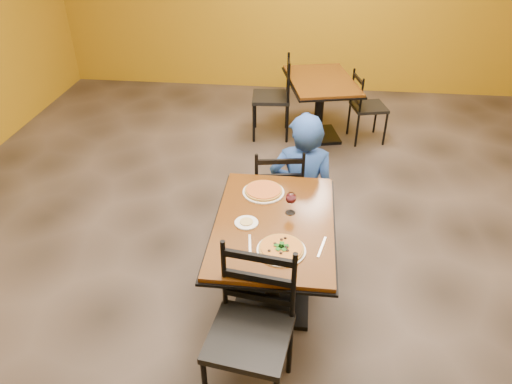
# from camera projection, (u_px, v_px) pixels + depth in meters

# --- Properties ---
(floor) EXTENTS (7.00, 8.00, 0.01)m
(floor) POSITION_uv_depth(u_px,v_px,m) (277.00, 257.00, 4.04)
(floor) COLOR black
(floor) RESTS_ON ground
(table_main) EXTENTS (0.83, 1.23, 0.75)m
(table_main) POSITION_uv_depth(u_px,v_px,m) (274.00, 244.00, 3.31)
(table_main) COLOR #562D0D
(table_main) RESTS_ON floor
(table_second) EXTENTS (0.99, 1.26, 0.75)m
(table_second) POSITION_uv_depth(u_px,v_px,m) (320.00, 95.00, 5.64)
(table_second) COLOR #562D0D
(table_second) RESTS_ON floor
(chair_main_near) EXTENTS (0.52, 0.52, 1.01)m
(chair_main_near) POSITION_uv_depth(u_px,v_px,m) (249.00, 338.00, 2.69)
(chair_main_near) COLOR black
(chair_main_near) RESTS_ON floor
(chair_main_far) EXTENTS (0.47, 0.47, 0.91)m
(chair_main_far) POSITION_uv_depth(u_px,v_px,m) (277.00, 190.00, 4.08)
(chair_main_far) COLOR black
(chair_main_far) RESTS_ON floor
(chair_second_left) EXTENTS (0.47, 0.47, 0.98)m
(chair_second_left) POSITION_uv_depth(u_px,v_px,m) (271.00, 98.00, 5.72)
(chair_second_left) COLOR black
(chair_second_left) RESTS_ON floor
(chair_second_right) EXTENTS (0.46, 0.46, 0.85)m
(chair_second_right) POSITION_uv_depth(u_px,v_px,m) (369.00, 107.00, 5.65)
(chair_second_right) COLOR black
(chair_second_right) RESTS_ON floor
(diner) EXTENTS (0.59, 0.39, 1.15)m
(diner) POSITION_uv_depth(u_px,v_px,m) (303.00, 175.00, 4.07)
(diner) COLOR #1B4D95
(diner) RESTS_ON floor
(plate_main) EXTENTS (0.31, 0.31, 0.01)m
(plate_main) POSITION_uv_depth(u_px,v_px,m) (281.00, 250.00, 2.95)
(plate_main) COLOR white
(plate_main) RESTS_ON table_main
(pizza_main) EXTENTS (0.28, 0.28, 0.02)m
(pizza_main) POSITION_uv_depth(u_px,v_px,m) (281.00, 248.00, 2.94)
(pizza_main) COLOR maroon
(pizza_main) RESTS_ON plate_main
(plate_far) EXTENTS (0.31, 0.31, 0.01)m
(plate_far) POSITION_uv_depth(u_px,v_px,m) (263.00, 192.00, 3.50)
(plate_far) COLOR white
(plate_far) RESTS_ON table_main
(pizza_far) EXTENTS (0.28, 0.28, 0.02)m
(pizza_far) POSITION_uv_depth(u_px,v_px,m) (263.00, 190.00, 3.50)
(pizza_far) COLOR orange
(pizza_far) RESTS_ON plate_far
(side_plate) EXTENTS (0.16, 0.16, 0.01)m
(side_plate) POSITION_uv_depth(u_px,v_px,m) (246.00, 223.00, 3.19)
(side_plate) COLOR white
(side_plate) RESTS_ON table_main
(dip) EXTENTS (0.09, 0.09, 0.01)m
(dip) POSITION_uv_depth(u_px,v_px,m) (246.00, 222.00, 3.18)
(dip) COLOR tan
(dip) RESTS_ON side_plate
(wine_glass) EXTENTS (0.08, 0.08, 0.18)m
(wine_glass) POSITION_uv_depth(u_px,v_px,m) (291.00, 202.00, 3.25)
(wine_glass) COLOR white
(wine_glass) RESTS_ON table_main
(fork) EXTENTS (0.04, 0.19, 0.00)m
(fork) POSITION_uv_depth(u_px,v_px,m) (250.00, 244.00, 3.01)
(fork) COLOR silver
(fork) RESTS_ON table_main
(knife) EXTENTS (0.06, 0.21, 0.00)m
(knife) POSITION_uv_depth(u_px,v_px,m) (322.00, 247.00, 2.98)
(knife) COLOR silver
(knife) RESTS_ON table_main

